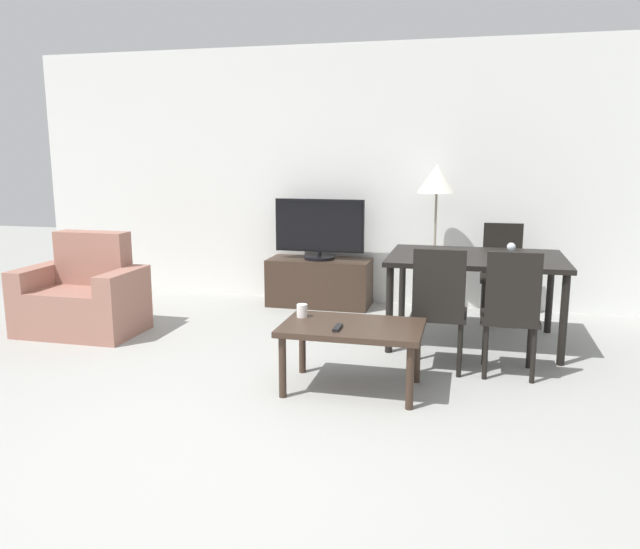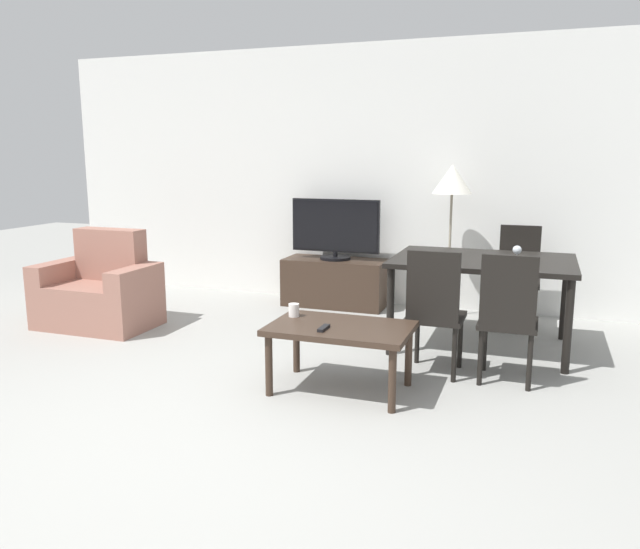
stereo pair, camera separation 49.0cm
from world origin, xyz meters
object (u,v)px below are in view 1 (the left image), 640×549
armchair (83,298)px  remote_primary (338,328)px  coffee_table (352,333)px  dining_table (476,264)px  dining_chair_near_right (511,309)px  floor_lamp (437,184)px  tv (319,229)px  tv_stand (319,282)px  dining_chair_far (502,268)px  wine_glass_left (511,248)px  dining_chair_near (439,305)px  cup_white_near (302,311)px

armchair → remote_primary: 2.71m
coffee_table → dining_table: bearing=59.1°
dining_table → remote_primary: size_ratio=9.58×
dining_chair_near_right → floor_lamp: 1.99m
coffee_table → dining_chair_near_right: dining_chair_near_right is taller
tv → remote_primary: bearing=-73.4°
tv_stand → floor_lamp: (1.19, -0.08, 1.04)m
coffee_table → tv: bearing=109.1°
dining_chair_far → wine_glass_left: bearing=-89.2°
tv → dining_chair_far: tv is taller
coffee_table → dining_chair_near: 0.75m
armchair → dining_chair_far: size_ratio=1.12×
tv_stand → cup_white_near: cup_white_near is taller
armchair → dining_table: armchair is taller
armchair → dining_chair_near: size_ratio=1.12×
floor_lamp → remote_primary: floor_lamp is taller
coffee_table → floor_lamp: bearing=79.8°
tv → remote_primary: size_ratio=6.28×
dining_chair_near_right → remote_primary: size_ratio=6.19×
tv → dining_chair_far: 1.87m
tv → tv_stand: bearing=90.0°
remote_primary → floor_lamp: bearing=78.6°
cup_white_near → wine_glass_left: wine_glass_left is taller
remote_primary → wine_glass_left: 1.74m
dining_chair_far → dining_chair_near_right: bearing=-90.0°
tv → cup_white_near: size_ratio=10.27×
dining_chair_near_right → remote_primary: (-1.12, -0.63, -0.04)m
dining_table → cup_white_near: 1.70m
tv → dining_chair_near: 2.26m
dining_chair_near → remote_primary: (-0.62, -0.63, -0.04)m
dining_table → cup_white_near: bearing=-134.1°
armchair → dining_chair_near_right: bearing=-4.8°
dining_table → remote_primary: bearing=-120.8°
armchair → tv: bearing=39.2°
floor_lamp → remote_primary: 2.53m
armchair → tv_stand: armchair is taller
tv → wine_glass_left: bearing=-32.0°
dining_chair_near_right → cup_white_near: dining_chair_near_right is taller
armchair → dining_chair_near: bearing=-5.5°
tv_stand → dining_chair_near: size_ratio=1.15×
armchair → tv_stand: (1.82, 1.49, -0.06)m
dining_chair_near_right → cup_white_near: bearing=-164.9°
tv → dining_chair_far: (1.84, -0.13, -0.31)m
dining_table → remote_primary: (-0.87, -1.46, -0.21)m
remote_primary → wine_glass_left: (1.13, 1.26, 0.38)m
coffee_table → armchair: bearing=162.9°
dining_chair_far → dining_chair_near_right: size_ratio=1.00×
wine_glass_left → dining_chair_far: bearing=90.8°
remote_primary → coffee_table: bearing=60.5°
floor_lamp → tv_stand: bearing=176.2°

